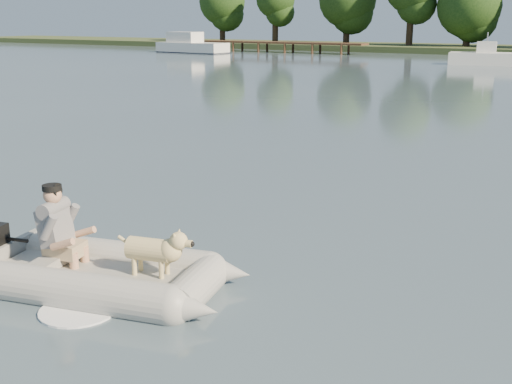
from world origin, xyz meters
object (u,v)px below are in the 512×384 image
Objects in this scene: dock at (280,47)px; motorboat at (490,50)px; dog at (150,253)px; dinghy at (102,244)px; cabin_cruiser at (192,42)px; man at (56,223)px.

dock is 3.10× the size of motorboat.
dock is at bearing 104.35° from dog.
dinghy is (25.67, -52.35, 0.07)m from dock.
motorboat is at bearing 83.50° from dog.
cabin_cruiser is (-32.58, 46.96, 0.42)m from dinghy.
dock reaches higher than dog.
dog is (26.28, -52.16, -0.01)m from dock.
dock is 58.10m from man.
motorboat reaches higher than cabin_cruiser.
dog is at bearing -93.01° from motorboat.
man is at bearing 175.76° from dinghy.
motorboat is at bearing 81.79° from man.
dinghy is 0.72m from man.
cabin_cruiser is (-6.91, -5.39, 0.49)m from dock.
man is at bearing 180.00° from dog.
dock is 19.46× the size of dog.
cabin_cruiser is at bearing 112.36° from dinghy.
cabin_cruiser is 1.33× the size of motorboat.
dog is 0.16× the size of motorboat.
cabin_cruiser reaches higher than dinghy.
cabin_cruiser reaches higher than man.
dock is at bearing 150.57° from motorboat.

